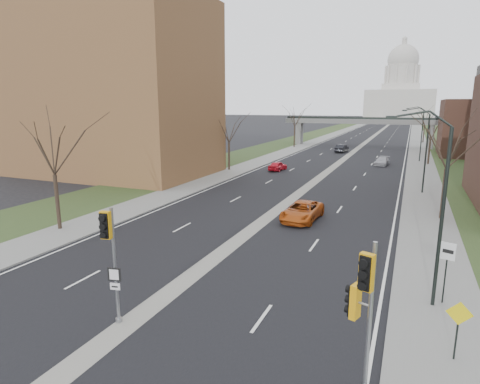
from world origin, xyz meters
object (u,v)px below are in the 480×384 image
Objects in this scene: car_left_far at (342,148)px; car_right_mid at (382,161)px; signal_pole_right at (363,298)px; speed_limit_sign at (447,262)px; car_right_near at (302,211)px; signal_pole_median at (110,246)px; car_left_near at (278,166)px; warning_sign at (458,322)px.

car_left_far is 1.06× the size of car_right_mid.
signal_pole_right is 1.76× the size of speed_limit_sign.
car_right_near is (4.76, -49.31, -0.02)m from car_left_far.
signal_pole_median is 67.82m from car_left_far.
car_left_far is 0.87× the size of car_right_near.
signal_pole_median is 0.98× the size of signal_pole_right.
car_left_near is at bearing 137.41° from speed_limit_sign.
signal_pole_median is 1.30× the size of car_left_near.
signal_pole_right is at bearing -80.39° from car_right_mid.
speed_limit_sign is 0.66× the size of car_right_mid.
warning_sign is (12.75, 2.80, -1.92)m from signal_pole_median.
car_left_far is (-14.33, 64.94, -0.81)m from warning_sign.
signal_pole_median is 42.04m from car_left_near.
car_left_far reaches higher than car_right_near.
warning_sign is at bearing -76.77° from car_right_mid.
car_right_mid is (-5.85, 49.64, -0.93)m from warning_sign.
speed_limit_sign is 0.54× the size of car_right_near.
car_left_near is 0.88× the size of car_right_mid.
car_left_near is at bearing 117.88° from warning_sign.
signal_pole_right is 1.32× the size of car_left_near.
car_left_near is 26.68m from car_left_far.
signal_pole_right reaches higher than car_left_far.
signal_pole_median reaches higher than speed_limit_sign.
warning_sign is 0.51× the size of car_right_mid.
car_left_near is at bearing 115.28° from car_right_near.
signal_pole_right reaches higher than car_left_near.
warning_sign is 50.00m from car_right_mid.
warning_sign is at bearing 108.97° from car_left_far.
signal_pole_median is 1.14× the size of car_right_mid.
car_right_near is (-9.57, 15.63, -0.83)m from warning_sign.
signal_pole_right is 68.99m from car_left_far.
signal_pole_median is at bearing -163.26° from signal_pole_right.
speed_limit_sign is 45.52m from car_right_mid.
car_right_mid is (-2.85, 52.70, -2.70)m from signal_pole_right.
car_left_near is at bearing 129.23° from signal_pole_right.
signal_pole_right is at bearing -13.33° from signal_pole_median.
speed_limit_sign is 0.63× the size of car_left_far.
speed_limit_sign is at bearing 87.42° from signal_pole_right.
car_right_near is at bearing 102.04° from car_left_far.
warning_sign reaches higher than car_right_mid.
speed_limit_sign is 39.06m from car_left_near.
car_left_far reaches higher than car_right_mid.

